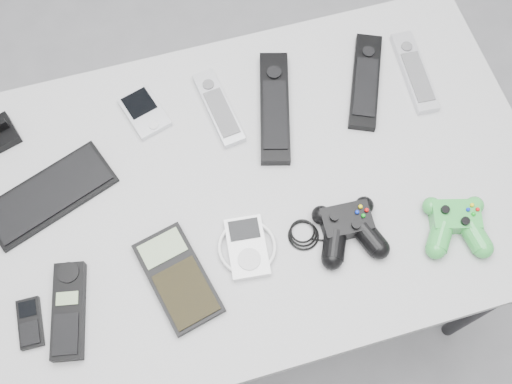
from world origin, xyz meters
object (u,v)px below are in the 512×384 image
object	(u,v)px
pda	(144,112)
remote_silver_b	(414,71)
remote_silver_a	(218,107)
mobile_phone	(30,323)
remote_black_b	(366,81)
cordless_handset	(69,311)
calculator	(178,278)
controller_green	(456,223)
remote_black_a	(275,107)
mp3_player	(247,247)
desk	(261,195)
pda_keyboard	(50,194)
controller_black	(348,228)

from	to	relation	value
pda	remote_silver_b	size ratio (longest dim) A/B	0.54
remote_silver_a	mobile_phone	world-z (taller)	remote_silver_a
remote_black_b	pda	bearing A→B (deg)	-162.74
mobile_phone	cordless_handset	size ratio (longest dim) A/B	0.51
calculator	controller_green	distance (m)	0.51
remote_black_a	cordless_handset	size ratio (longest dim) A/B	1.48
remote_silver_a	mp3_player	bearing A→B (deg)	-102.03
desk	remote_black_a	distance (m)	0.18
calculator	pda_keyboard	bearing A→B (deg)	117.62
mobile_phone	remote_silver_b	bearing A→B (deg)	21.31
pda	remote_silver_b	distance (m)	0.55
mobile_phone	mp3_player	distance (m)	0.39
remote_black_a	controller_black	bearing A→B (deg)	-63.67
pda	mp3_player	bearing A→B (deg)	-86.64
controller_black	pda_keyboard	bearing A→B (deg)	159.87
pda_keyboard	pda	bearing A→B (deg)	10.60
remote_silver_a	remote_black_a	xyz separation A→B (m)	(0.11, -0.03, 0.00)
remote_silver_b	mobile_phone	distance (m)	0.87
mp3_player	controller_black	distance (m)	0.18
pda_keyboard	controller_black	xyz separation A→B (m)	(0.51, -0.22, 0.01)
mp3_player	pda_keyboard	bearing A→B (deg)	154.53
remote_silver_b	mobile_phone	size ratio (longest dim) A/B	2.23
desk	remote_black_b	xyz separation A→B (m)	(0.26, 0.15, 0.07)
remote_silver_b	calculator	size ratio (longest dim) A/B	1.04
remote_silver_a	calculator	distance (m)	0.35
cordless_handset	controller_black	size ratio (longest dim) A/B	0.78
calculator	mp3_player	size ratio (longest dim) A/B	1.63
remote_silver_b	remote_black_b	bearing A→B (deg)	-178.84
remote_silver_b	mp3_player	bearing A→B (deg)	-143.83
remote_silver_b	controller_green	world-z (taller)	controller_green
cordless_handset	controller_green	xyz separation A→B (m)	(0.69, -0.04, 0.01)
remote_black_b	calculator	xyz separation A→B (m)	(-0.45, -0.29, -0.00)
calculator	controller_black	xyz separation A→B (m)	(0.31, 0.00, 0.01)
desk	mobile_phone	bearing A→B (deg)	-162.10
calculator	mp3_player	distance (m)	0.13
cordless_handset	controller_green	distance (m)	0.70
remote_silver_b	cordless_handset	distance (m)	0.80
remote_black_a	calculator	distance (m)	0.38
desk	mp3_player	distance (m)	0.15
remote_silver_a	controller_green	xyz separation A→B (m)	(0.35, -0.36, 0.01)
remote_silver_a	mobile_phone	bearing A→B (deg)	-149.64
pda	mobile_phone	bearing A→B (deg)	-144.52
remote_silver_b	calculator	xyz separation A→B (m)	(-0.56, -0.29, -0.00)
pda_keyboard	remote_silver_a	size ratio (longest dim) A/B	1.36
cordless_handset	calculator	world-z (taller)	cordless_handset
pda_keyboard	remote_silver_a	bearing A→B (deg)	-5.48
remote_silver_a	controller_black	bearing A→B (deg)	-70.37
desk	remote_silver_a	xyz separation A→B (m)	(-0.04, 0.18, 0.07)
remote_black_a	controller_green	size ratio (longest dim) A/B	1.92
pda	remote_black_b	bearing A→B (deg)	-23.58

